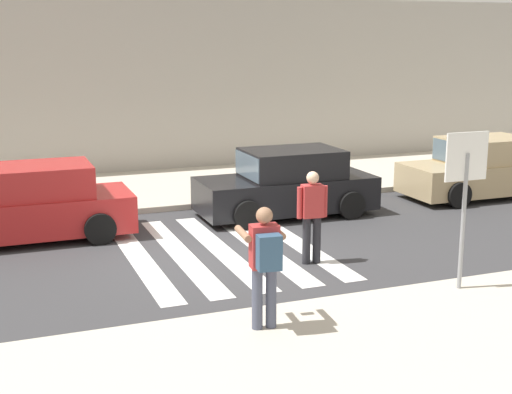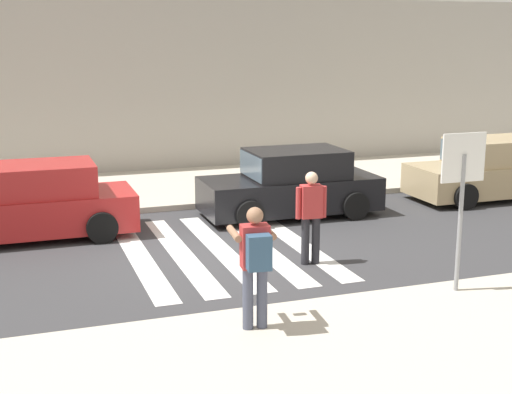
% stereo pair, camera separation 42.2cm
% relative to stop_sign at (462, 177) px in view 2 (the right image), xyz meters
% --- Properties ---
extents(ground_plane, '(120.00, 120.00, 0.00)m').
position_rel_stop_sign_xyz_m(ground_plane, '(-2.79, 3.60, -1.98)').
color(ground_plane, '#38383A').
extents(sidewalk_far, '(60.00, 4.80, 0.14)m').
position_rel_stop_sign_xyz_m(sidewalk_far, '(-2.79, 9.60, -1.91)').
color(sidewalk_far, beige).
rests_on(sidewalk_far, ground).
extents(building_facade_far, '(56.00, 4.00, 5.25)m').
position_rel_stop_sign_xyz_m(building_facade_far, '(-2.79, 14.00, 0.65)').
color(building_facade_far, '#ADA89E').
rests_on(building_facade_far, ground).
extents(crosswalk_stripe_0, '(0.44, 5.20, 0.01)m').
position_rel_stop_sign_xyz_m(crosswalk_stripe_0, '(-4.39, 3.80, -1.97)').
color(crosswalk_stripe_0, silver).
rests_on(crosswalk_stripe_0, ground).
extents(crosswalk_stripe_1, '(0.44, 5.20, 0.01)m').
position_rel_stop_sign_xyz_m(crosswalk_stripe_1, '(-3.59, 3.80, -1.97)').
color(crosswalk_stripe_1, silver).
rests_on(crosswalk_stripe_1, ground).
extents(crosswalk_stripe_2, '(0.44, 5.20, 0.01)m').
position_rel_stop_sign_xyz_m(crosswalk_stripe_2, '(-2.79, 3.80, -1.97)').
color(crosswalk_stripe_2, silver).
rests_on(crosswalk_stripe_2, ground).
extents(crosswalk_stripe_3, '(0.44, 5.20, 0.01)m').
position_rel_stop_sign_xyz_m(crosswalk_stripe_3, '(-1.99, 3.80, -1.97)').
color(crosswalk_stripe_3, silver).
rests_on(crosswalk_stripe_3, ground).
extents(crosswalk_stripe_4, '(0.44, 5.20, 0.01)m').
position_rel_stop_sign_xyz_m(crosswalk_stripe_4, '(-1.19, 3.80, -1.97)').
color(crosswalk_stripe_4, silver).
rests_on(crosswalk_stripe_4, ground).
extents(stop_sign, '(0.76, 0.08, 2.52)m').
position_rel_stop_sign_xyz_m(stop_sign, '(0.00, 0.00, 0.00)').
color(stop_sign, gray).
rests_on(stop_sign, sidewalk_near).
extents(photographer_with_backpack, '(0.63, 0.88, 1.72)m').
position_rel_stop_sign_xyz_m(photographer_with_backpack, '(-3.52, -0.40, -0.81)').
color(photographer_with_backpack, '#474C60').
rests_on(photographer_with_backpack, sidewalk_near).
extents(pedestrian_crossing, '(0.58, 0.28, 1.72)m').
position_rel_stop_sign_xyz_m(pedestrian_crossing, '(-1.48, 2.40, -1.00)').
color(pedestrian_crossing, '#232328').
rests_on(pedestrian_crossing, ground).
extents(parked_car_red, '(4.10, 1.92, 1.55)m').
position_rel_stop_sign_xyz_m(parked_car_red, '(-6.15, 5.90, -1.25)').
color(parked_car_red, red).
rests_on(parked_car_red, ground).
extents(parked_car_black, '(4.10, 1.92, 1.55)m').
position_rel_stop_sign_xyz_m(parked_car_black, '(-0.45, 5.90, -1.25)').
color(parked_car_black, black).
rests_on(parked_car_black, ground).
extents(parked_car_tan, '(4.10, 1.92, 1.55)m').
position_rel_stop_sign_xyz_m(parked_car_tan, '(5.05, 5.90, -1.25)').
color(parked_car_tan, tan).
rests_on(parked_car_tan, ground).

